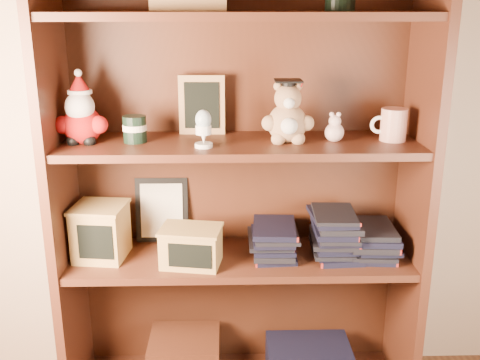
# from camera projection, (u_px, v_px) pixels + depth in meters

# --- Properties ---
(bookcase) EXTENTS (1.20, 0.35, 1.60)m
(bookcase) POSITION_uv_depth(u_px,v_px,m) (239.00, 187.00, 1.90)
(bookcase) COLOR #472214
(bookcase) RESTS_ON ground
(shelf_lower) EXTENTS (1.14, 0.33, 0.02)m
(shelf_lower) POSITION_uv_depth(u_px,v_px,m) (240.00, 259.00, 1.92)
(shelf_lower) COLOR #472214
(shelf_lower) RESTS_ON ground
(shelf_upper) EXTENTS (1.14, 0.33, 0.02)m
(shelf_upper) POSITION_uv_depth(u_px,v_px,m) (240.00, 145.00, 1.80)
(shelf_upper) COLOR #472214
(shelf_upper) RESTS_ON ground
(santa_plush) EXTENTS (0.17, 0.12, 0.24)m
(santa_plush) POSITION_uv_depth(u_px,v_px,m) (81.00, 116.00, 1.76)
(santa_plush) COLOR #A50F0F
(santa_plush) RESTS_ON shelf_upper
(teachers_tin) EXTENTS (0.08, 0.08, 0.08)m
(teachers_tin) POSITION_uv_depth(u_px,v_px,m) (135.00, 129.00, 1.78)
(teachers_tin) COLOR black
(teachers_tin) RESTS_ON shelf_upper
(chalkboard_plaque) EXTENTS (0.15, 0.08, 0.20)m
(chalkboard_plaque) POSITION_uv_depth(u_px,v_px,m) (202.00, 106.00, 1.88)
(chalkboard_plaque) COLOR #9E7547
(chalkboard_plaque) RESTS_ON shelf_upper
(egg_cup) EXTENTS (0.06, 0.06, 0.12)m
(egg_cup) POSITION_uv_depth(u_px,v_px,m) (203.00, 127.00, 1.71)
(egg_cup) COLOR white
(egg_cup) RESTS_ON shelf_upper
(grad_teddy_bear) EXTENTS (0.17, 0.14, 0.20)m
(grad_teddy_bear) POSITION_uv_depth(u_px,v_px,m) (288.00, 118.00, 1.77)
(grad_teddy_bear) COLOR #A77E58
(grad_teddy_bear) RESTS_ON shelf_upper
(pink_figurine) EXTENTS (0.06, 0.06, 0.10)m
(pink_figurine) POSITION_uv_depth(u_px,v_px,m) (334.00, 130.00, 1.80)
(pink_figurine) COLOR beige
(pink_figurine) RESTS_ON shelf_upper
(teacher_mug) EXTENTS (0.12, 0.08, 0.10)m
(teacher_mug) POSITION_uv_depth(u_px,v_px,m) (393.00, 125.00, 1.80)
(teacher_mug) COLOR silver
(teacher_mug) RESTS_ON shelf_upper
(certificate_frame) EXTENTS (0.19, 0.05, 0.23)m
(certificate_frame) POSITION_uv_depth(u_px,v_px,m) (162.00, 210.00, 2.01)
(certificate_frame) COLOR black
(certificate_frame) RESTS_ON shelf_lower
(treats_box) EXTENTS (0.19, 0.19, 0.18)m
(treats_box) POSITION_uv_depth(u_px,v_px,m) (101.00, 231.00, 1.88)
(treats_box) COLOR #B38B49
(treats_box) RESTS_ON shelf_lower
(pencils_box) EXTENTS (0.22, 0.17, 0.13)m
(pencils_box) POSITION_uv_depth(u_px,v_px,m) (191.00, 246.00, 1.83)
(pencils_box) COLOR #B38B49
(pencils_box) RESTS_ON shelf_lower
(book_stack_left) EXTENTS (0.14, 0.20, 0.11)m
(book_stack_left) POSITION_uv_depth(u_px,v_px,m) (273.00, 240.00, 1.90)
(book_stack_left) COLOR black
(book_stack_left) RESTS_ON shelf_lower
(book_stack_mid) EXTENTS (0.14, 0.20, 0.16)m
(book_stack_mid) POSITION_uv_depth(u_px,v_px,m) (334.00, 233.00, 1.90)
(book_stack_mid) COLOR black
(book_stack_mid) RESTS_ON shelf_lower
(book_stack_right) EXTENTS (0.14, 0.20, 0.10)m
(book_stack_right) POSITION_uv_depth(u_px,v_px,m) (373.00, 241.00, 1.92)
(book_stack_right) COLOR black
(book_stack_right) RESTS_ON shelf_lower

